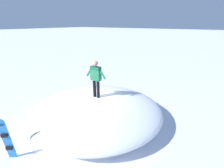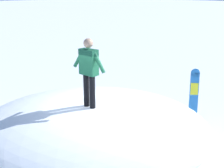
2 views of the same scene
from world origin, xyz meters
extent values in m
plane|color=white|center=(0.00, 0.00, 0.00)|extent=(240.00, 240.00, 0.00)
ellipsoid|color=white|center=(0.38, 0.26, 0.61)|extent=(8.00, 7.93, 1.21)
cylinder|color=black|center=(0.37, 0.43, 1.62)|extent=(0.14, 0.14, 0.81)
cylinder|color=black|center=(0.17, 0.41, 1.62)|extent=(0.14, 0.14, 0.81)
cube|color=#195638|center=(0.27, 0.42, 2.33)|extent=(0.46, 0.25, 0.61)
sphere|color=tan|center=(0.27, 0.42, 2.77)|extent=(0.22, 0.22, 0.22)
cylinder|color=#195638|center=(0.59, 0.44, 2.38)|extent=(0.39, 0.11, 0.50)
cylinder|color=#195638|center=(-0.04, 0.39, 2.38)|extent=(0.39, 0.11, 0.50)
cube|color=#2672BF|center=(-0.60, -3.07, 0.76)|extent=(0.32, 0.31, 1.53)
cylinder|color=#2672BF|center=(-0.55, -3.13, 1.53)|extent=(0.24, 0.21, 0.27)
cube|color=yellow|center=(-0.59, -3.08, 1.04)|extent=(0.20, 0.18, 0.37)
cube|color=black|center=(-0.56, -3.13, 1.04)|extent=(0.20, 0.18, 0.12)
cube|color=black|center=(-0.59, -3.08, 0.49)|extent=(0.20, 0.18, 0.12)
ellipsoid|color=#4C4C51|center=(2.46, 2.02, 0.22)|extent=(0.39, 0.43, 0.45)
ellipsoid|color=slate|center=(2.39, 2.16, 0.16)|extent=(0.22, 0.18, 0.22)
cube|color=#4C4C51|center=(2.46, 2.02, 0.41)|extent=(0.33, 0.36, 0.06)
cylinder|color=#4C4C51|center=(2.49, 1.82, 0.01)|extent=(0.14, 0.23, 0.04)
cylinder|color=#4C4C51|center=(2.62, 1.88, 0.01)|extent=(0.14, 0.23, 0.04)
camera|label=1|loc=(4.57, -4.53, 4.37)|focal=25.50mm
camera|label=2|loc=(-4.82, 4.83, 3.91)|focal=47.49mm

